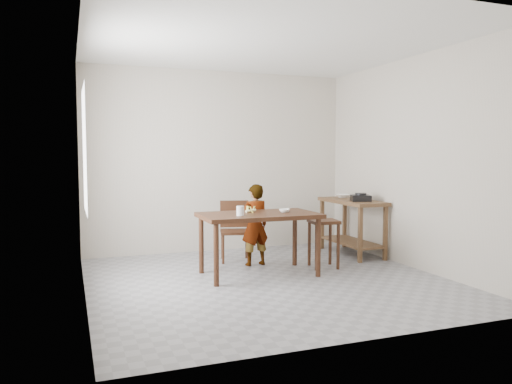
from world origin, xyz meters
name	(u,v)px	position (x,y,z in m)	size (l,w,h in m)	color
floor	(268,282)	(0.00, 0.00, -0.02)	(4.00, 4.00, 0.04)	gray
ceiling	(269,41)	(0.00, 0.00, 2.72)	(4.00, 4.00, 0.04)	white
wall_back	(218,162)	(0.00, 2.02, 1.35)	(4.00, 0.04, 2.70)	beige
wall_front	(368,168)	(0.00, -2.02, 1.35)	(4.00, 0.04, 2.70)	beige
wall_left	(80,165)	(-2.02, 0.00, 1.35)	(0.04, 4.00, 2.70)	beige
wall_right	(415,163)	(2.02, 0.00, 1.35)	(0.04, 4.00, 2.70)	beige
window_pane	(84,150)	(-1.97, 0.20, 1.50)	(0.02, 1.10, 1.30)	white
dining_table	(259,244)	(0.00, 0.30, 0.38)	(1.40, 0.80, 0.75)	#361D10
prep_counter	(352,227)	(1.72, 1.00, 0.40)	(0.50, 1.20, 0.80)	brown
child	(255,225)	(0.14, 0.82, 0.53)	(0.39, 0.26, 1.07)	white
dining_chair	(235,231)	(-0.02, 1.15, 0.41)	(0.39, 0.39, 0.82)	#361D10
stool	(324,244)	(0.92, 0.38, 0.31)	(0.35, 0.35, 0.62)	#361D10
glass_tumbler	(240,211)	(-0.28, 0.17, 0.81)	(0.09, 0.09, 0.11)	white
small_bowl	(285,211)	(0.33, 0.29, 0.77)	(0.13, 0.13, 0.04)	white
banana	(251,210)	(-0.06, 0.41, 0.78)	(0.15, 0.11, 0.05)	gold
serving_bowl	(343,196)	(1.77, 1.35, 0.83)	(0.21, 0.21, 0.05)	white
gas_burner	(361,198)	(1.71, 0.77, 0.84)	(0.26, 0.26, 0.09)	black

